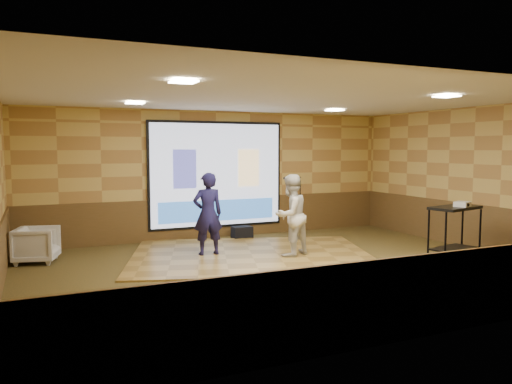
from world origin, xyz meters
name	(u,v)px	position (x,y,z in m)	size (l,w,h in m)	color
ground	(283,269)	(0.00, 0.00, 0.00)	(9.00, 9.00, 0.00)	#2E3618
room_shell	(284,150)	(0.00, 0.00, 2.09)	(9.04, 7.04, 3.02)	tan
wainscot_back	(217,217)	(0.00, 3.48, 0.47)	(9.00, 0.04, 0.95)	#503C1A
wainscot_front	(424,295)	(0.00, -3.48, 0.47)	(9.00, 0.04, 0.95)	#503C1A
wainscot_right	(471,226)	(4.48, 0.00, 0.47)	(0.04, 7.00, 0.95)	#503C1A
projector_screen	(217,176)	(0.00, 3.44, 1.47)	(3.32, 0.06, 2.52)	black
downlight_nw	(135,103)	(-2.20, 1.80, 2.97)	(0.32, 0.32, 0.02)	#FFECBF
downlight_ne	(335,110)	(2.20, 1.80, 2.97)	(0.32, 0.32, 0.02)	#FFECBF
downlight_sw	(184,82)	(-2.20, -1.50, 2.97)	(0.32, 0.32, 0.02)	#FFECBF
downlight_se	(447,96)	(2.20, -1.50, 2.97)	(0.32, 0.32, 0.02)	#FFECBF
dance_floor	(251,255)	(-0.08, 1.22, 0.02)	(4.66, 3.55, 0.03)	olive
player_left	(208,214)	(-0.88, 1.52, 0.84)	(0.59, 0.39, 1.62)	#171542
player_right	(291,215)	(0.56, 0.79, 0.83)	(0.77, 0.60, 1.59)	beige
av_table	(455,222)	(3.13, -0.86, 0.76)	(1.00, 0.53, 1.06)	black
projector	(462,204)	(3.21, -0.95, 1.10)	(0.28, 0.23, 0.09)	silver
mic_stand	(298,216)	(1.84, 2.81, 0.49)	(0.57, 0.23, 1.46)	black
banquet_chair	(37,245)	(-3.97, 2.30, 0.34)	(0.72, 0.74, 0.67)	gray
duffel_bag	(242,232)	(0.47, 3.03, 0.14)	(0.46, 0.31, 0.29)	black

